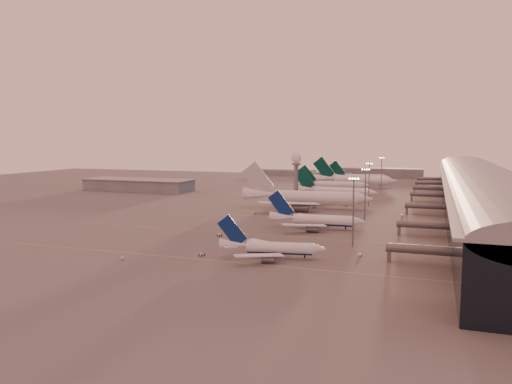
% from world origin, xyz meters
% --- Properties ---
extents(ground, '(700.00, 700.00, 0.00)m').
position_xyz_m(ground, '(0.00, 0.00, 0.00)').
color(ground, '#504E4E').
rests_on(ground, ground).
extents(taxiway_markings, '(180.00, 185.25, 0.02)m').
position_xyz_m(taxiway_markings, '(30.00, 56.00, 0.01)').
color(taxiway_markings, '#D1CC49').
rests_on(taxiway_markings, ground).
extents(terminal, '(57.00, 362.00, 23.04)m').
position_xyz_m(terminal, '(107.88, 110.09, 10.52)').
color(terminal, black).
rests_on(terminal, ground).
extents(hangar, '(82.00, 27.00, 8.50)m').
position_xyz_m(hangar, '(-120.00, 140.00, 4.32)').
color(hangar, slate).
rests_on(hangar, ground).
extents(radar_tower, '(6.40, 6.40, 31.10)m').
position_xyz_m(radar_tower, '(5.00, 120.00, 20.95)').
color(radar_tower, slate).
rests_on(radar_tower, ground).
extents(mast_a, '(3.60, 0.56, 25.00)m').
position_xyz_m(mast_a, '(58.00, 0.00, 13.74)').
color(mast_a, slate).
rests_on(mast_a, ground).
extents(mast_b, '(3.60, 0.56, 25.00)m').
position_xyz_m(mast_b, '(55.00, 55.00, 13.74)').
color(mast_b, slate).
rests_on(mast_b, ground).
extents(mast_c, '(3.60, 0.56, 25.00)m').
position_xyz_m(mast_c, '(50.00, 110.00, 13.74)').
color(mast_c, slate).
rests_on(mast_c, ground).
extents(mast_d, '(3.60, 0.56, 25.00)m').
position_xyz_m(mast_d, '(48.00, 200.00, 13.74)').
color(mast_d, slate).
rests_on(mast_d, ground).
extents(distant_horizon, '(165.00, 37.50, 9.00)m').
position_xyz_m(distant_horizon, '(2.62, 325.14, 3.89)').
color(distant_horizon, slate).
rests_on(distant_horizon, ground).
extents(narrowbody_near, '(34.81, 27.57, 13.68)m').
position_xyz_m(narrowbody_near, '(36.38, -25.63, 2.77)').
color(narrowbody_near, white).
rests_on(narrowbody_near, ground).
extents(narrowbody_mid, '(41.24, 32.86, 16.11)m').
position_xyz_m(narrowbody_mid, '(38.20, 29.52, 3.26)').
color(narrowbody_mid, white).
rests_on(narrowbody_mid, ground).
extents(widebody_white, '(72.35, 57.80, 25.44)m').
position_xyz_m(widebody_white, '(19.27, 89.30, 4.41)').
color(widebody_white, white).
rests_on(widebody_white, ground).
extents(greentail_a, '(53.86, 43.45, 19.55)m').
position_xyz_m(greentail_a, '(25.59, 138.40, 3.45)').
color(greentail_a, white).
rests_on(greentail_a, ground).
extents(greentail_b, '(52.22, 41.92, 19.02)m').
position_xyz_m(greentail_b, '(16.25, 183.93, 3.36)').
color(greentail_b, white).
rests_on(greentail_b, ground).
extents(greentail_c, '(65.47, 52.91, 23.79)m').
position_xyz_m(greentail_c, '(26.29, 217.15, 4.20)').
color(greentail_c, white).
rests_on(greentail_c, ground).
extents(greentail_d, '(52.44, 42.11, 19.09)m').
position_xyz_m(greentail_d, '(23.90, 263.67, 3.37)').
color(greentail_d, white).
rests_on(greentail_d, ground).
extents(gsv_truck_a, '(4.89, 4.11, 1.92)m').
position_xyz_m(gsv_truck_a, '(-6.86, -43.73, 0.98)').
color(gsv_truck_a, silver).
rests_on(gsv_truck_a, ground).
extents(gsv_tug_near, '(2.89, 3.74, 0.94)m').
position_xyz_m(gsv_tug_near, '(14.05, -30.78, 0.48)').
color(gsv_tug_near, silver).
rests_on(gsv_tug_near, ground).
extents(gsv_catering_a, '(4.85, 3.02, 3.69)m').
position_xyz_m(gsv_catering_a, '(62.62, -13.98, 1.85)').
color(gsv_catering_a, silver).
rests_on(gsv_catering_a, ground).
extents(gsv_tug_mid, '(3.98, 3.24, 0.99)m').
position_xyz_m(gsv_tug_mid, '(6.21, 1.19, 0.51)').
color(gsv_tug_mid, silver).
rests_on(gsv_tug_mid, ground).
extents(gsv_truck_b, '(5.71, 3.17, 2.18)m').
position_xyz_m(gsv_truck_b, '(49.46, 41.55, 1.11)').
color(gsv_truck_b, silver).
rests_on(gsv_truck_b, ground).
extents(gsv_truck_c, '(4.97, 5.25, 2.15)m').
position_xyz_m(gsv_truck_c, '(0.25, 60.16, 1.10)').
color(gsv_truck_c, orange).
rests_on(gsv_truck_c, ground).
extents(gsv_catering_b, '(5.84, 4.23, 4.38)m').
position_xyz_m(gsv_catering_b, '(70.37, 75.91, 2.19)').
color(gsv_catering_b, silver).
rests_on(gsv_catering_b, ground).
extents(gsv_tug_far, '(2.70, 3.61, 0.92)m').
position_xyz_m(gsv_tug_far, '(22.78, 92.56, 0.47)').
color(gsv_tug_far, silver).
rests_on(gsv_tug_far, ground).
extents(gsv_truck_d, '(2.85, 6.12, 2.38)m').
position_xyz_m(gsv_truck_d, '(-22.61, 133.24, 1.21)').
color(gsv_truck_d, silver).
rests_on(gsv_truck_d, ground).
extents(gsv_tug_hangar, '(3.99, 3.41, 0.98)m').
position_xyz_m(gsv_tug_hangar, '(44.44, 157.14, 0.50)').
color(gsv_tug_hangar, orange).
rests_on(gsv_tug_hangar, ground).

